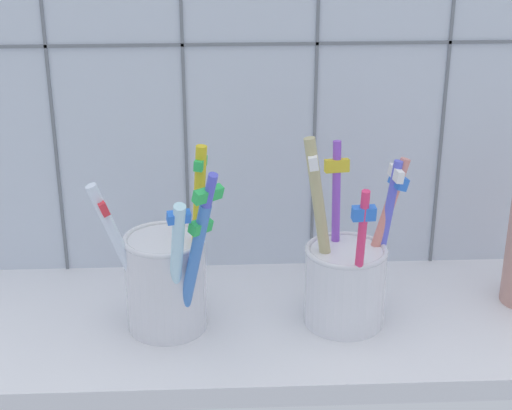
# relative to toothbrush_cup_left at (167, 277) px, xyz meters

# --- Properties ---
(counter_slab) EXTENTS (0.64, 0.22, 0.02)m
(counter_slab) POSITION_rel_toothbrush_cup_left_xyz_m (0.08, 0.01, -0.06)
(counter_slab) COLOR silver
(counter_slab) RESTS_ON ground
(tile_wall_back) EXTENTS (0.64, 0.02, 0.45)m
(tile_wall_back) POSITION_rel_toothbrush_cup_left_xyz_m (0.08, 0.13, 0.15)
(tile_wall_back) COLOR silver
(tile_wall_back) RESTS_ON ground
(toothbrush_cup_left) EXTENTS (0.12, 0.10, 0.18)m
(toothbrush_cup_left) POSITION_rel_toothbrush_cup_left_xyz_m (0.00, 0.00, 0.00)
(toothbrush_cup_left) COLOR silver
(toothbrush_cup_left) RESTS_ON counter_slab
(toothbrush_cup_right) EXTENTS (0.10, 0.08, 0.18)m
(toothbrush_cup_right) POSITION_rel_toothbrush_cup_left_xyz_m (0.16, 0.00, -0.01)
(toothbrush_cup_right) COLOR white
(toothbrush_cup_right) RESTS_ON counter_slab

